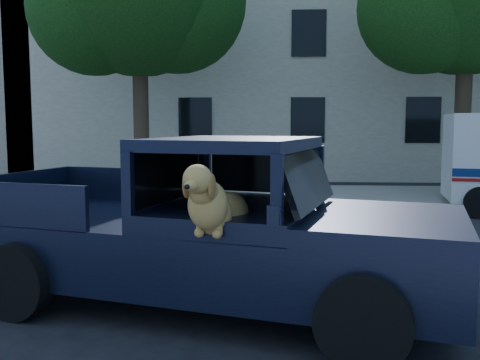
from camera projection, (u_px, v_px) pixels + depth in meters
The scene contains 5 objects.
ground at pixel (293, 317), 5.76m from camera, with size 120.00×120.00×0.00m, color black.
far_sidewalk at pixel (281, 196), 14.88m from camera, with size 60.00×4.00×0.15m, color gray.
lane_stripes at pixel (404, 247), 9.01m from camera, with size 21.60×0.14×0.01m, color silver, non-canonical shape.
building_main at pixel (354, 63), 21.48m from camera, with size 26.00×6.00×9.00m, color beige.
pickup_truck at pixel (203, 250), 6.05m from camera, with size 5.72×3.48×1.92m.
Camera 1 is at (-0.23, -5.59, 2.07)m, focal length 40.00 mm.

